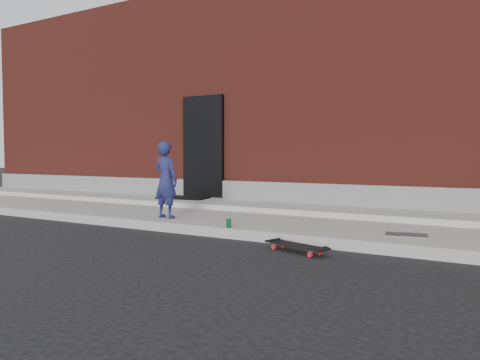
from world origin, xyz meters
The scene contains 9 objects.
ground centered at (0.00, 0.00, 0.00)m, with size 80.00×80.00×0.00m, color black.
sidewalk centered at (0.00, 1.50, 0.07)m, with size 20.00×3.00×0.15m, color gray.
apron centered at (0.00, 2.40, 0.20)m, with size 20.00×1.20×0.10m, color gray.
building centered at (0.00, 6.99, 2.50)m, with size 20.00×8.10×5.00m.
child centered at (-1.62, 0.44, 0.79)m, with size 0.47×0.31×1.28m, color #1A1E4A.
skateboard centered at (1.10, -0.37, 0.08)m, with size 0.89×0.48×0.10m.
soda_can centered at (-0.14, 0.05, 0.22)m, with size 0.07×0.07×0.13m, color #187C3A.
doormat centered at (-2.90, 2.70, 0.27)m, with size 1.08×0.87×0.03m, color black.
utility_plate centered at (2.21, 0.67, 0.16)m, with size 0.52×0.34×0.02m, color #4C4D51.
Camera 1 is at (3.39, -5.67, 1.20)m, focal length 35.00 mm.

